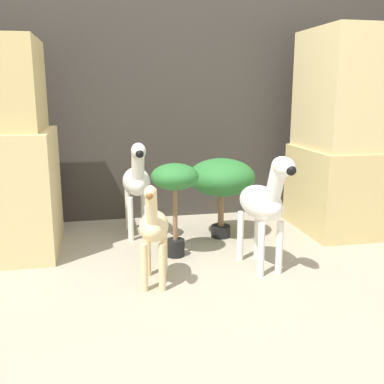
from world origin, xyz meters
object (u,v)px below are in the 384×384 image
Objects in this scene: zebra_right at (264,202)px; potted_palm_front at (221,179)px; giraffe_figurine at (154,228)px; potted_palm_back at (175,184)px; zebra_left at (137,180)px.

zebra_right is 0.60m from potted_palm_front.
giraffe_figurine is 1.03× the size of potted_palm_front.
potted_palm_front is (-0.08, 0.59, 0.02)m from zebra_right.
zebra_right reaches higher than potted_palm_front.
giraffe_figurine is at bearing -172.14° from zebra_right.
potted_palm_front is 0.47m from potted_palm_back.
zebra_right and zebra_left have the same top height.
zebra_right is 1.19× the size of giraffe_figurine.
zebra_left reaches higher than giraffe_figurine.
potted_palm_front is at bearing 51.53° from giraffe_figurine.
zebra_right is 0.54m from potted_palm_back.
potted_palm_back is at bearing 65.52° from giraffe_figurine.
giraffe_figurine is 0.87m from potted_palm_front.
zebra_right is at bearing -82.53° from potted_palm_front.
giraffe_figurine is at bearing -128.47° from potted_palm_front.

